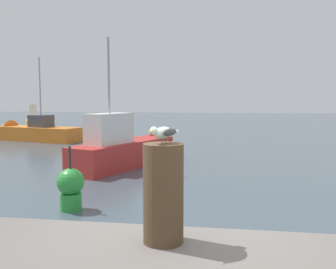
# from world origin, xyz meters

# --- Properties ---
(mooring_post) EXTENTS (0.33, 0.33, 0.81)m
(mooring_post) POSITION_xyz_m (-0.15, -0.40, 1.52)
(mooring_post) COLOR #4C3823
(mooring_post) RESTS_ON harbor_quay
(seagull) EXTENTS (0.21, 0.38, 0.14)m
(seagull) POSITION_xyz_m (-0.16, -0.40, 2.01)
(seagull) COLOR #C66D60
(seagull) RESTS_ON mooring_post
(boat_red) EXTENTS (2.99, 5.43, 4.26)m
(boat_red) POSITION_xyz_m (-2.90, 9.17, 0.60)
(boat_red) COLOR #B72D28
(boat_red) RESTS_ON ground_plane
(boat_yellow) EXTENTS (2.59, 3.68, 1.94)m
(boat_yellow) POSITION_xyz_m (-12.76, 20.77, 0.56)
(boat_yellow) COLOR yellow
(boat_yellow) RESTS_ON ground_plane
(boat_orange) EXTENTS (5.94, 2.88, 4.77)m
(boat_orange) POSITION_xyz_m (-10.42, 16.03, 0.45)
(boat_orange) COLOR orange
(boat_orange) RESTS_ON ground_plane
(channel_buoy) EXTENTS (0.56, 0.56, 1.33)m
(channel_buoy) POSITION_xyz_m (-2.78, 3.84, 0.48)
(channel_buoy) COLOR green
(channel_buoy) RESTS_ON ground_plane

